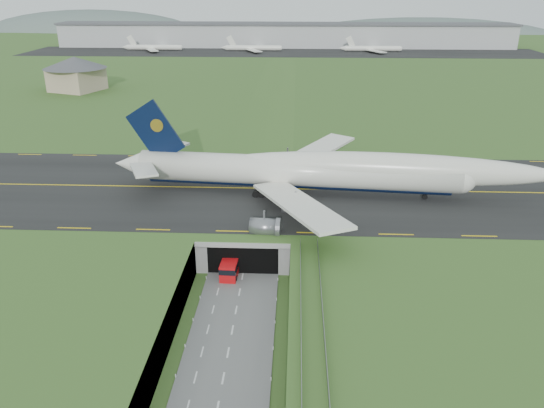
{
  "coord_description": "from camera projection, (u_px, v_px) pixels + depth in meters",
  "views": [
    {
      "loc": [
        8.5,
        -70.33,
        45.81
      ],
      "look_at": [
        4.38,
        20.0,
        8.06
      ],
      "focal_mm": 35.0,
      "sensor_mm": 36.0,
      "label": 1
    }
  ],
  "objects": [
    {
      "name": "service_building",
      "position": [
        76.0,
        71.0,
        209.4
      ],
      "size": [
        31.3,
        31.3,
        13.28
      ],
      "rotation": [
        0.0,
        0.0,
        -0.35
      ],
      "color": "tan",
      "rests_on": "ground"
    },
    {
      "name": "trench_road",
      "position": [
        233.0,
        328.0,
        75.89
      ],
      "size": [
        12.0,
        75.0,
        0.2
      ],
      "primitive_type": "cube",
      "color": "slate",
      "rests_on": "ground"
    },
    {
      "name": "guideway",
      "position": [
        313.0,
        353.0,
        62.71
      ],
      "size": [
        3.0,
        53.0,
        7.05
      ],
      "color": "#A8A8A3",
      "rests_on": "ground"
    },
    {
      "name": "shuttle_tram",
      "position": [
        231.0,
        265.0,
        89.75
      ],
      "size": [
        3.13,
        7.44,
        2.99
      ],
      "rotation": [
        0.0,
        0.0,
        -0.05
      ],
      "color": "red",
      "rests_on": "ground"
    },
    {
      "name": "taxiway",
      "position": [
        254.0,
        188.0,
        110.91
      ],
      "size": [
        800.0,
        44.0,
        0.18
      ],
      "primitive_type": "cube",
      "color": "black",
      "rests_on": "airfield_deck"
    },
    {
      "name": "tunnel_portal",
      "position": [
        247.0,
        234.0,
        96.96
      ],
      "size": [
        17.0,
        22.3,
        6.0
      ],
      "color": "gray",
      "rests_on": "ground"
    },
    {
      "name": "ground",
      "position": [
        238.0,
        300.0,
        82.84
      ],
      "size": [
        900.0,
        900.0,
        0.0
      ],
      "primitive_type": "plane",
      "color": "#355722",
      "rests_on": "ground"
    },
    {
      "name": "airfield_deck",
      "position": [
        238.0,
        284.0,
        81.68
      ],
      "size": [
        800.0,
        800.0,
        6.0
      ],
      "primitive_type": "cube",
      "color": "gray",
      "rests_on": "ground"
    },
    {
      "name": "distant_hills",
      "position": [
        359.0,
        43.0,
        478.07
      ],
      "size": [
        700.0,
        91.0,
        60.0
      ],
      "color": "#52635F",
      "rests_on": "ground"
    },
    {
      "name": "jumbo_jet",
      "position": [
        327.0,
        171.0,
        105.66
      ],
      "size": [
        88.45,
        57.76,
        19.18
      ],
      "rotation": [
        0.0,
        0.0,
        -0.09
      ],
      "color": "white",
      "rests_on": "ground"
    },
    {
      "name": "cargo_terminal",
      "position": [
        284.0,
        35.0,
        353.48
      ],
      "size": [
        320.0,
        67.0,
        15.6
      ],
      "color": "#B2B2B2",
      "rests_on": "ground"
    }
  ]
}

